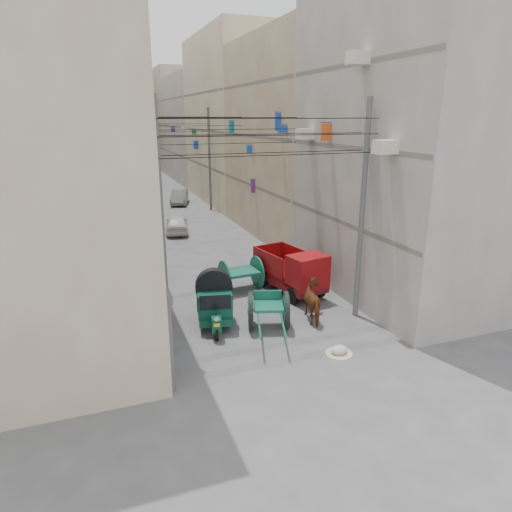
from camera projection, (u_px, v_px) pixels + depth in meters
name	position (u px, v px, depth m)	size (l,w,h in m)	color
ground	(359.00, 433.00, 11.08)	(140.00, 140.00, 0.00)	#4B4C4E
building_row_left	(52.00, 127.00, 37.21)	(8.00, 62.00, 14.00)	beige
building_row_right	(238.00, 126.00, 42.44)	(8.00, 62.00, 14.00)	#ABA5A0
end_cap_building	(122.00, 122.00, 68.43)	(22.00, 10.00, 13.00)	#B6A78F
shutters_left	(141.00, 266.00, 18.68)	(0.18, 14.40, 2.88)	#504F55
signboards	(180.00, 179.00, 29.52)	(8.22, 40.52, 5.67)	#167E31
ac_units	(345.00, 114.00, 16.97)	(0.70, 6.55, 3.35)	silver
utility_poles	(196.00, 180.00, 25.17)	(7.40, 22.20, 8.00)	#515254
overhead_cables	(206.00, 129.00, 22.02)	(7.40, 22.52, 1.12)	black
auto_rickshaw	(214.00, 300.00, 16.50)	(1.67, 2.44, 1.66)	black
tonga_cart	(268.00, 310.00, 16.35)	(2.01, 3.26, 1.38)	black
mini_truck	(296.00, 274.00, 19.35)	(2.25, 3.76, 1.98)	black
second_cart	(241.00, 273.00, 19.95)	(1.76, 1.59, 1.45)	#145945
feed_sack	(339.00, 350.00, 14.73)	(0.55, 0.44, 0.28)	beige
horse	(316.00, 302.00, 17.01)	(0.79, 1.73, 1.46)	brown
distant_car_white	(177.00, 224.00, 29.87)	(1.42, 3.53, 1.20)	silver
distant_car_grey	(179.00, 197.00, 39.66)	(1.29, 3.70, 1.22)	#565B59
distant_car_green	(138.00, 190.00, 43.54)	(1.71, 4.20, 1.22)	#1B5130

